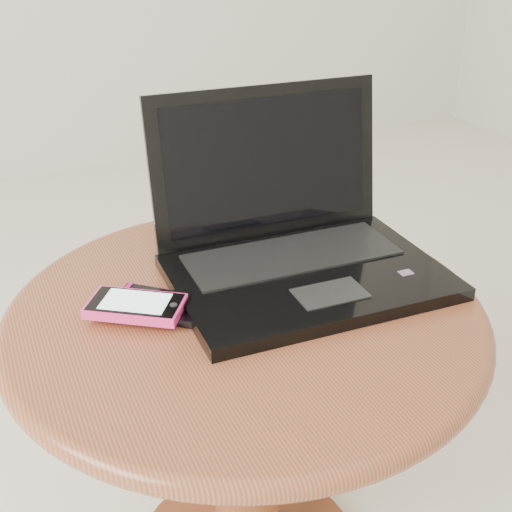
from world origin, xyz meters
name	(u,v)px	position (x,y,z in m)	size (l,w,h in m)	color
table	(246,369)	(0.05, 0.09, 0.37)	(0.59, 0.59, 0.47)	brown
laptop	(295,242)	(0.14, 0.14, 0.51)	(0.35, 0.29, 0.22)	black
phone_black	(159,305)	(-0.05, 0.12, 0.48)	(0.12, 0.12, 0.01)	black
phone_pink	(136,306)	(-0.08, 0.11, 0.49)	(0.13, 0.11, 0.01)	#FF3086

